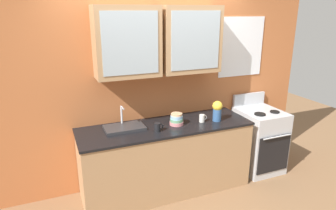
# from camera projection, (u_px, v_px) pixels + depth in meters

# --- Properties ---
(ground_plane) EXTENTS (10.00, 10.00, 0.00)m
(ground_plane) POSITION_uv_depth(u_px,v_px,m) (166.00, 188.00, 3.94)
(ground_plane) COLOR brown
(back_wall_unit) EXTENTS (4.44, 0.42, 2.88)m
(back_wall_unit) POSITION_uv_depth(u_px,v_px,m) (156.00, 68.00, 3.77)
(back_wall_unit) COLOR #B76638
(back_wall_unit) RESTS_ON ground_plane
(counter) EXTENTS (2.14, 0.68, 0.89)m
(counter) POSITION_uv_depth(u_px,v_px,m) (166.00, 158.00, 3.80)
(counter) COLOR #A87F56
(counter) RESTS_ON ground_plane
(stove_range) EXTENTS (0.56, 0.69, 1.07)m
(stove_range) POSITION_uv_depth(u_px,v_px,m) (259.00, 140.00, 4.32)
(stove_range) COLOR silver
(stove_range) RESTS_ON ground_plane
(sink_faucet) EXTENTS (0.47, 0.29, 0.26)m
(sink_faucet) POSITION_uv_depth(u_px,v_px,m) (124.00, 127.00, 3.56)
(sink_faucet) COLOR #2D2D30
(sink_faucet) RESTS_ON counter
(bowl_stack) EXTENTS (0.17, 0.17, 0.15)m
(bowl_stack) POSITION_uv_depth(u_px,v_px,m) (177.00, 119.00, 3.67)
(bowl_stack) COLOR #D87F84
(bowl_stack) RESTS_ON counter
(vase) EXTENTS (0.13, 0.13, 0.26)m
(vase) POSITION_uv_depth(u_px,v_px,m) (217.00, 110.00, 3.78)
(vase) COLOR #33598C
(vase) RESTS_ON counter
(cup_near_sink) EXTENTS (0.11, 0.07, 0.10)m
(cup_near_sink) POSITION_uv_depth(u_px,v_px,m) (158.00, 127.00, 3.47)
(cup_near_sink) COLOR black
(cup_near_sink) RESTS_ON counter
(cup_near_bowls) EXTENTS (0.10, 0.07, 0.09)m
(cup_near_bowls) POSITION_uv_depth(u_px,v_px,m) (202.00, 118.00, 3.77)
(cup_near_bowls) COLOR silver
(cup_near_bowls) RESTS_ON counter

